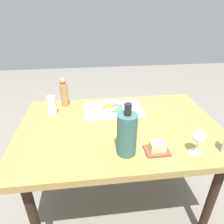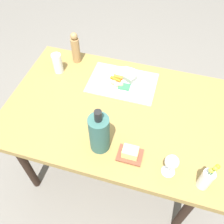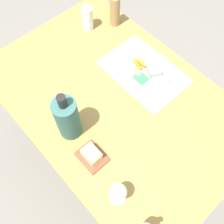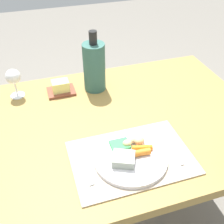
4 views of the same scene
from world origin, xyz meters
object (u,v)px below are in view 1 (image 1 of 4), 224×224
object	(u,v)px
wine_glass	(199,137)
cooler_bottle	(127,134)
dining_table	(120,135)
dinner_plate	(114,108)
knife	(92,110)
pepper_mill	(64,93)
fork	(137,109)
butter_dish	(157,148)
water_tumbler	(52,107)

from	to	relation	value
wine_glass	cooler_bottle	distance (m)	0.37
dining_table	dinner_plate	xyz separation A→B (m)	(0.01, -0.22, 0.10)
knife	wine_glass	bearing A→B (deg)	138.15
dinner_plate	pepper_mill	bearing A→B (deg)	-18.01
dining_table	wine_glass	distance (m)	0.51
dinner_plate	fork	world-z (taller)	dinner_plate
fork	wine_glass	world-z (taller)	wine_glass
butter_dish	pepper_mill	bearing A→B (deg)	-49.42
pepper_mill	dinner_plate	bearing A→B (deg)	161.99
water_tumbler	fork	bearing A→B (deg)	179.84
water_tumbler	cooler_bottle	xyz separation A→B (m)	(-0.45, 0.48, 0.06)
dinner_plate	water_tumbler	distance (m)	0.45
dinner_plate	water_tumbler	world-z (taller)	water_tumbler
wine_glass	butter_dish	size ratio (longest dim) A/B	1.08
dining_table	cooler_bottle	world-z (taller)	cooler_bottle
pepper_mill	dining_table	bearing A→B (deg)	137.70
wine_glass	cooler_bottle	size ratio (longest dim) A/B	0.48
water_tumbler	cooler_bottle	bearing A→B (deg)	133.16
dinner_plate	pepper_mill	world-z (taller)	pepper_mill
dinner_plate	fork	xyz separation A→B (m)	(-0.17, 0.02, -0.01)
water_tumbler	cooler_bottle	distance (m)	0.66
wine_glass	water_tumbler	world-z (taller)	wine_glass
dinner_plate	butter_dish	distance (m)	0.53
pepper_mill	knife	bearing A→B (deg)	149.03
fork	pepper_mill	world-z (taller)	pepper_mill
butter_dish	dinner_plate	bearing A→B (deg)	-71.83
dining_table	water_tumbler	distance (m)	0.52
knife	cooler_bottle	xyz separation A→B (m)	(-0.17, 0.49, 0.11)
water_tumbler	wine_glass	bearing A→B (deg)	147.30
dinner_plate	water_tumbler	xyz separation A→B (m)	(0.45, 0.01, 0.04)
knife	cooler_bottle	distance (m)	0.53
dining_table	knife	distance (m)	0.30
dinner_plate	fork	size ratio (longest dim) A/B	1.47
dinner_plate	knife	world-z (taller)	dinner_plate
fork	water_tumbler	size ratio (longest dim) A/B	1.32
dining_table	dinner_plate	distance (m)	0.24
wine_glass	pepper_mill	xyz separation A→B (m)	(0.74, -0.66, 0.01)
cooler_bottle	water_tumbler	bearing A→B (deg)	-46.84
dinner_plate	pepper_mill	xyz separation A→B (m)	(0.37, -0.12, 0.09)
dining_table	wine_glass	size ratio (longest dim) A/B	9.35
cooler_bottle	knife	bearing A→B (deg)	-71.06
knife	cooler_bottle	world-z (taller)	cooler_bottle
dinner_plate	butter_dish	xyz separation A→B (m)	(-0.17, 0.51, 0.01)
pepper_mill	cooler_bottle	size ratio (longest dim) A/B	0.77
fork	pepper_mill	distance (m)	0.57
pepper_mill	cooler_bottle	world-z (taller)	cooler_bottle
water_tumbler	butter_dish	bearing A→B (deg)	141.37
dining_table	knife	xyz separation A→B (m)	(0.18, -0.22, 0.09)
fork	butter_dish	world-z (taller)	butter_dish
dining_table	dinner_plate	size ratio (longest dim) A/B	4.93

